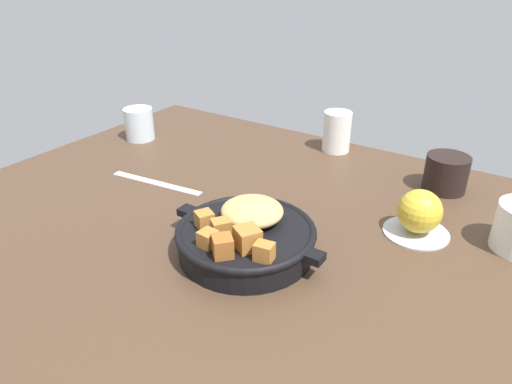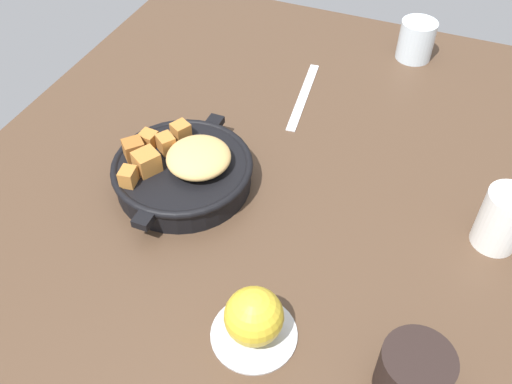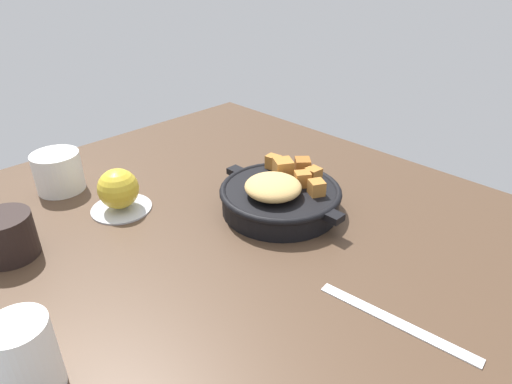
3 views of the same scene
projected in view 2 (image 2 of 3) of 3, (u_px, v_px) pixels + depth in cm
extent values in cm
cube|color=#473323|center=(244.00, 185.00, 87.24)|extent=(112.58, 85.93, 2.40)
cylinder|color=black|center=(183.00, 174.00, 84.16)|extent=(20.38, 20.38, 4.20)
torus|color=black|center=(182.00, 165.00, 82.90)|extent=(21.18, 21.18, 1.20)
cube|color=black|center=(144.00, 220.00, 75.73)|extent=(2.64, 2.40, 1.20)
cube|color=black|center=(215.00, 122.00, 90.49)|extent=(2.64, 2.40, 1.20)
ellipsoid|color=tan|center=(199.00, 157.00, 81.22)|extent=(9.59, 9.48, 3.24)
cube|color=#A86B2D|center=(147.00, 162.00, 80.62)|extent=(4.45, 4.40, 3.16)
cube|color=#A86B2D|center=(166.00, 143.00, 83.88)|extent=(3.33, 3.43, 2.62)
cube|color=#A86B2D|center=(181.00, 131.00, 86.08)|extent=(3.33, 3.30, 2.48)
cube|color=#935623|center=(134.00, 149.00, 82.76)|extent=(3.92, 3.91, 2.87)
cube|color=#A86B2D|center=(149.00, 139.00, 84.77)|extent=(2.53, 2.61, 2.33)
cube|color=#A86B2D|center=(128.00, 177.00, 78.91)|extent=(2.83, 2.44, 2.54)
cylinder|color=#B7BABF|center=(254.00, 334.00, 67.32)|extent=(10.56, 10.56, 0.60)
sphere|color=gold|center=(254.00, 316.00, 64.58)|extent=(7.07, 7.07, 7.07)
cube|color=silver|center=(303.00, 96.00, 101.28)|extent=(20.72, 3.86, 0.36)
cylinder|color=silver|center=(416.00, 40.00, 107.79)|extent=(6.85, 6.85, 7.59)
cylinder|color=black|center=(414.00, 373.00, 60.40)|extent=(8.01, 8.01, 6.91)
cylinder|color=white|center=(502.00, 219.00, 74.51)|extent=(6.19, 6.19, 9.09)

